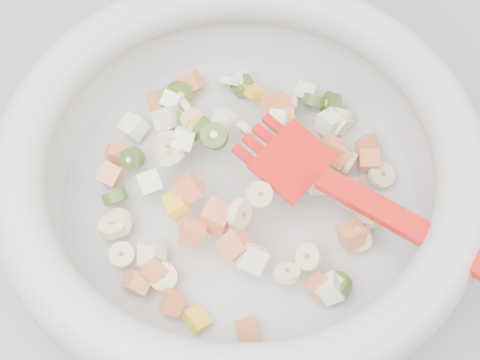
{
  "coord_description": "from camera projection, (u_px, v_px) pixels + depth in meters",
  "views": [
    {
      "loc": [
        -0.14,
        1.08,
        1.48
      ],
      "look_at": [
        -0.16,
        1.4,
        0.95
      ],
      "focal_mm": 50.0,
      "sensor_mm": 36.0,
      "label": 1
    }
  ],
  "objects": [
    {
      "name": "counter",
      "position": [
        345.0,
        322.0,
        1.07
      ],
      "size": [
        2.0,
        0.6,
        0.9
      ],
      "primitive_type": "cube",
      "color": "gray",
      "rests_on": "ground"
    },
    {
      "name": "mixing_bowl",
      "position": [
        240.0,
        171.0,
        0.61
      ],
      "size": [
        0.47,
        0.44,
        0.12
      ],
      "color": "#BABAB8",
      "rests_on": "counter"
    }
  ]
}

